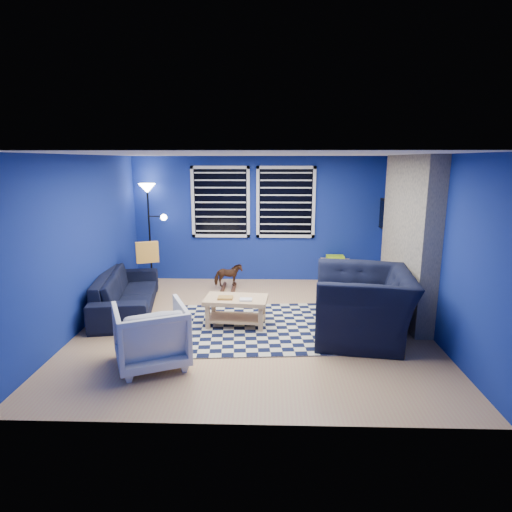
{
  "coord_description": "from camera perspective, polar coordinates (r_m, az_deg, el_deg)",
  "views": [
    {
      "loc": [
        0.22,
        -6.05,
        2.42
      ],
      "look_at": [
        0.03,
        0.3,
        0.99
      ],
      "focal_mm": 30.0,
      "sensor_mm": 36.0,
      "label": 1
    }
  ],
  "objects": [
    {
      "name": "floor",
      "position": [
        6.53,
        -0.31,
        -9.11
      ],
      "size": [
        5.0,
        5.0,
        0.0
      ],
      "primitive_type": "plane",
      "color": "tan",
      "rests_on": "ground"
    },
    {
      "name": "rug",
      "position": [
        6.41,
        -0.12,
        -9.43
      ],
      "size": [
        2.65,
        2.19,
        0.02
      ],
      "primitive_type": "cube",
      "rotation": [
        0.0,
        0.0,
        0.08
      ],
      "color": "black",
      "rests_on": "floor"
    },
    {
      "name": "rocking_horse",
      "position": [
        8.12,
        -3.72,
        -2.57
      ],
      "size": [
        0.39,
        0.57,
        0.44
      ],
      "primitive_type": "imported",
      "rotation": [
        0.0,
        0.0,
        1.89
      ],
      "color": "#442216",
      "rests_on": "floor"
    },
    {
      "name": "ceiling",
      "position": [
        6.06,
        -0.34,
        13.42
      ],
      "size": [
        5.0,
        5.0,
        0.0
      ],
      "primitive_type": "plane",
      "rotation": [
        3.14,
        0.0,
        0.0
      ],
      "color": "white",
      "rests_on": "wall_back"
    },
    {
      "name": "floor_lamp",
      "position": [
        8.66,
        -14.08,
        7.0
      ],
      "size": [
        0.54,
        0.33,
        1.98
      ],
      "color": "black",
      "rests_on": "floor"
    },
    {
      "name": "armchair_big",
      "position": [
        6.12,
        14.06,
        -6.3
      ],
      "size": [
        1.61,
        1.45,
        0.95
      ],
      "primitive_type": "imported",
      "rotation": [
        0.0,
        0.0,
        -1.7
      ],
      "color": "black",
      "rests_on": "floor"
    },
    {
      "name": "window_right",
      "position": [
        8.56,
        3.99,
        7.15
      ],
      "size": [
        1.17,
        0.06,
        1.42
      ],
      "color": "black",
      "rests_on": "wall_back"
    },
    {
      "name": "tv",
      "position": [
        8.42,
        17.15,
        5.15
      ],
      "size": [
        0.07,
        1.0,
        0.58
      ],
      "color": "black",
      "rests_on": "wall_right"
    },
    {
      "name": "throw_pillow",
      "position": [
        7.86,
        -14.31,
        0.49
      ],
      "size": [
        0.41,
        0.26,
        0.37
      ],
      "primitive_type": "cube",
      "rotation": [
        0.0,
        0.0,
        0.4
      ],
      "color": "gold",
      "rests_on": "sofa"
    },
    {
      "name": "wall_right",
      "position": [
        6.57,
        22.02,
        1.48
      ],
      "size": [
        0.0,
        5.0,
        5.0
      ],
      "primitive_type": "plane",
      "rotation": [
        1.57,
        0.0,
        -1.57
      ],
      "color": "navy",
      "rests_on": "floor"
    },
    {
      "name": "sofa",
      "position": [
        7.32,
        -16.87,
        -4.62
      ],
      "size": [
        2.27,
        1.21,
        0.63
      ],
      "primitive_type": "imported",
      "rotation": [
        0.0,
        0.0,
        1.75
      ],
      "color": "black",
      "rests_on": "floor"
    },
    {
      "name": "armchair_bent",
      "position": [
        5.34,
        -13.82,
        -10.2
      ],
      "size": [
        1.08,
        1.09,
        0.76
      ],
      "primitive_type": "imported",
      "rotation": [
        0.0,
        0.0,
        3.56
      ],
      "color": "gray",
      "rests_on": "floor"
    },
    {
      "name": "coffee_table",
      "position": [
        6.38,
        -2.68,
        -6.62
      ],
      "size": [
        0.96,
        0.6,
        0.46
      ],
      "rotation": [
        0.0,
        0.0,
        -0.08
      ],
      "color": "tan",
      "rests_on": "rug"
    },
    {
      "name": "window_left",
      "position": [
        8.61,
        -4.76,
        7.16
      ],
      "size": [
        1.17,
        0.06,
        1.42
      ],
      "color": "black",
      "rests_on": "wall_back"
    },
    {
      "name": "wall_back",
      "position": [
        8.64,
        0.28,
        4.89
      ],
      "size": [
        5.0,
        0.0,
        5.0
      ],
      "primitive_type": "plane",
      "rotation": [
        1.57,
        0.0,
        0.0
      ],
      "color": "navy",
      "rests_on": "floor"
    },
    {
      "name": "cabinet",
      "position": [
        8.68,
        10.45,
        -2.0
      ],
      "size": [
        0.62,
        0.45,
        0.57
      ],
      "rotation": [
        0.0,
        0.0,
        -0.13
      ],
      "color": "tan",
      "rests_on": "floor"
    },
    {
      "name": "fireplace",
      "position": [
        7.0,
        19.52,
        1.87
      ],
      "size": [
        0.65,
        2.0,
        2.5
      ],
      "color": "gray",
      "rests_on": "floor"
    },
    {
      "name": "wall_left",
      "position": [
        6.74,
        -22.09,
        1.73
      ],
      "size": [
        0.0,
        5.0,
        5.0
      ],
      "primitive_type": "plane",
      "rotation": [
        1.57,
        0.0,
        1.57
      ],
      "color": "navy",
      "rests_on": "floor"
    }
  ]
}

